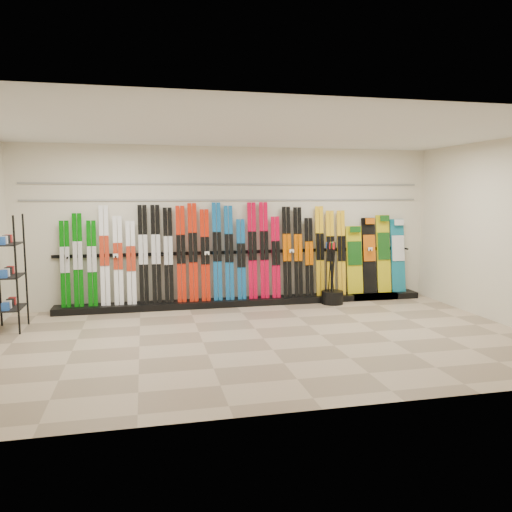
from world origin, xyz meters
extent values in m
plane|color=#87745D|center=(0.00, 0.00, 0.00)|extent=(8.00, 8.00, 0.00)
plane|color=beige|center=(0.00, 2.50, 1.50)|extent=(8.00, 0.00, 8.00)
plane|color=beige|center=(4.00, 0.00, 1.50)|extent=(0.00, 5.00, 5.00)
plane|color=silver|center=(0.00, 0.00, 3.00)|extent=(8.00, 8.00, 0.00)
cube|color=black|center=(0.22, 2.28, 0.06)|extent=(8.00, 0.40, 0.12)
cube|color=#056107|center=(-3.05, 2.31, 0.88)|extent=(0.17, 0.17, 1.53)
cube|color=#056107|center=(-2.83, 2.32, 0.95)|extent=(0.17, 0.19, 1.66)
cube|color=#056107|center=(-2.59, 2.31, 0.88)|extent=(0.17, 0.17, 1.53)
cube|color=white|center=(-2.38, 2.32, 1.01)|extent=(0.17, 0.20, 1.79)
cube|color=white|center=(-2.14, 2.31, 0.92)|extent=(0.17, 0.18, 1.60)
cube|color=white|center=(-1.92, 2.31, 0.88)|extent=(0.17, 0.17, 1.51)
cube|color=black|center=(-1.70, 2.32, 1.02)|extent=(0.17, 0.20, 1.80)
cube|color=black|center=(-1.47, 2.32, 1.02)|extent=(0.17, 0.20, 1.80)
cube|color=black|center=(-1.25, 2.32, 0.99)|extent=(0.17, 0.20, 1.75)
cube|color=red|center=(-1.01, 2.32, 1.01)|extent=(0.17, 0.20, 1.78)
cube|color=red|center=(-0.79, 2.32, 1.03)|extent=(0.17, 0.20, 1.83)
cube|color=red|center=(-0.57, 2.32, 0.98)|extent=(0.17, 0.19, 1.71)
cube|color=#115492|center=(-0.34, 2.32, 1.04)|extent=(0.17, 0.21, 1.84)
cube|color=#115492|center=(-0.11, 2.32, 1.01)|extent=(0.17, 0.20, 1.78)
cube|color=#115492|center=(0.12, 2.31, 0.88)|extent=(0.17, 0.17, 1.52)
cube|color=red|center=(0.34, 2.32, 1.04)|extent=(0.17, 0.21, 1.84)
cube|color=red|center=(0.57, 2.32, 1.04)|extent=(0.17, 0.21, 1.84)
cube|color=red|center=(0.80, 2.31, 0.90)|extent=(0.17, 0.18, 1.56)
cube|color=black|center=(1.03, 2.32, 0.99)|extent=(0.17, 0.20, 1.75)
cube|color=black|center=(1.25, 2.32, 0.99)|extent=(0.17, 0.20, 1.74)
cube|color=black|center=(1.48, 2.31, 0.88)|extent=(0.17, 0.17, 1.53)
cube|color=gold|center=(1.70, 2.32, 1.00)|extent=(0.17, 0.20, 1.76)
cube|color=gold|center=(1.92, 2.32, 0.95)|extent=(0.17, 0.19, 1.67)
cube|color=gold|center=(2.15, 2.32, 0.95)|extent=(0.17, 0.19, 1.67)
cube|color=gold|center=(2.45, 2.34, 0.80)|extent=(0.33, 0.21, 1.35)
cube|color=black|center=(2.77, 2.36, 0.88)|extent=(0.29, 0.23, 1.52)
cube|color=gold|center=(3.09, 2.36, 0.90)|extent=(0.29, 0.24, 1.57)
cube|color=#14728C|center=(3.41, 2.35, 0.86)|extent=(0.30, 0.23, 1.48)
cube|color=black|center=(-3.75, 1.33, 0.90)|extent=(0.40, 0.60, 1.80)
cylinder|color=black|center=(1.86, 2.00, 0.12)|extent=(0.42, 0.42, 0.25)
cylinder|color=black|center=(1.75, 1.90, 0.61)|extent=(0.04, 0.08, 1.18)
cylinder|color=black|center=(1.81, 2.02, 0.61)|extent=(0.10, 0.03, 1.18)
cylinder|color=black|center=(1.85, 2.03, 0.61)|extent=(0.03, 0.13, 1.18)
cylinder|color=black|center=(1.83, 1.98, 0.61)|extent=(0.13, 0.06, 1.18)
cylinder|color=black|center=(1.81, 1.84, 0.61)|extent=(0.09, 0.07, 1.18)
cylinder|color=black|center=(1.89, 2.10, 0.61)|extent=(0.05, 0.11, 1.18)
cylinder|color=black|center=(1.72, 1.99, 0.61)|extent=(0.03, 0.11, 1.18)
cylinder|color=black|center=(1.83, 2.01, 0.61)|extent=(0.04, 0.10, 1.18)
cylinder|color=black|center=(1.83, 1.93, 0.61)|extent=(0.11, 0.15, 1.17)
cube|color=gray|center=(0.00, 2.48, 2.00)|extent=(7.60, 0.02, 0.03)
cube|color=gray|center=(0.00, 2.48, 2.30)|extent=(7.60, 0.02, 0.03)
camera|label=1|loc=(-1.67, -6.93, 2.10)|focal=35.00mm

